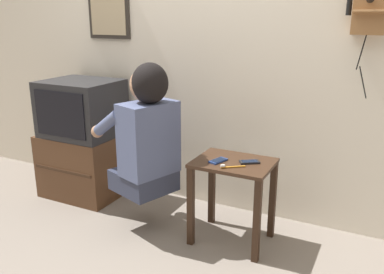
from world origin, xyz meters
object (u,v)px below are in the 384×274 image
(wall_phone_antique, at_px, (371,3))
(cell_phone_spare, at_px, (249,162))
(person, at_px, (146,131))
(cell_phone_held, at_px, (218,161))
(toothbrush, at_px, (231,167))
(framed_picture, at_px, (109,11))
(television, at_px, (82,108))

(wall_phone_antique, height_order, cell_phone_spare, wall_phone_antique)
(person, distance_m, wall_phone_antique, 1.55)
(cell_phone_held, distance_m, toothbrush, 0.13)
(person, height_order, toothbrush, person)
(framed_picture, bearing_deg, cell_phone_spare, -17.30)
(framed_picture, bearing_deg, cell_phone_held, -22.65)
(television, bearing_deg, cell_phone_held, -8.78)
(cell_phone_held, height_order, cell_phone_spare, same)
(wall_phone_antique, bearing_deg, cell_phone_spare, -146.09)
(wall_phone_antique, relative_size, cell_phone_spare, 5.64)
(cell_phone_held, bearing_deg, wall_phone_antique, 48.22)
(person, relative_size, cell_phone_spare, 6.41)
(wall_phone_antique, distance_m, cell_phone_held, 1.29)
(television, height_order, cell_phone_held, television)
(television, distance_m, framed_picture, 0.80)
(framed_picture, bearing_deg, television, -107.46)
(wall_phone_antique, bearing_deg, cell_phone_held, -149.21)
(framed_picture, height_order, toothbrush, framed_picture)
(wall_phone_antique, xyz_separation_m, cell_phone_held, (-0.75, -0.45, -0.95))
(person, distance_m, cell_phone_held, 0.51)
(person, height_order, cell_phone_spare, person)
(person, bearing_deg, cell_phone_spare, -58.00)
(wall_phone_antique, height_order, cell_phone_held, wall_phone_antique)
(person, bearing_deg, framed_picture, 69.83)
(framed_picture, distance_m, toothbrush, 1.67)
(person, relative_size, cell_phone_held, 6.42)
(wall_phone_antique, bearing_deg, television, -172.92)
(person, distance_m, toothbrush, 0.61)
(wall_phone_antique, xyz_separation_m, framed_picture, (-1.92, 0.04, -0.04))
(television, bearing_deg, cell_phone_spare, -5.07)
(person, relative_size, toothbrush, 6.69)
(person, xyz_separation_m, toothbrush, (0.59, 0.02, -0.15))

